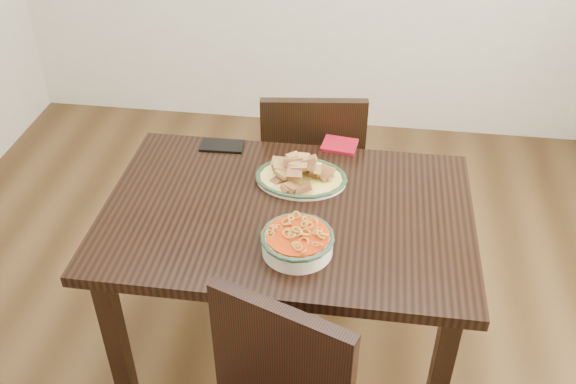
# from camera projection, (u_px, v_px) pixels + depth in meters

# --- Properties ---
(floor) EXTENTS (3.50, 3.50, 0.00)m
(floor) POSITION_uv_depth(u_px,v_px,m) (265.00, 330.00, 2.70)
(floor) COLOR #392512
(floor) RESTS_ON ground
(dining_table) EXTENTS (1.24, 0.82, 0.75)m
(dining_table) POSITION_uv_depth(u_px,v_px,m) (287.00, 232.00, 2.20)
(dining_table) COLOR black
(dining_table) RESTS_ON ground
(chair_far) EXTENTS (0.47, 0.47, 0.89)m
(chair_far) POSITION_uv_depth(u_px,v_px,m) (312.00, 168.00, 2.79)
(chair_far) COLOR black
(chair_far) RESTS_ON ground
(fish_plate) EXTENTS (0.32, 0.25, 0.11)m
(fish_plate) POSITION_uv_depth(u_px,v_px,m) (301.00, 171.00, 2.25)
(fish_plate) COLOR beige
(fish_plate) RESTS_ON dining_table
(noodle_bowl) EXTENTS (0.23, 0.23, 0.08)m
(noodle_bowl) POSITION_uv_depth(u_px,v_px,m) (297.00, 240.00, 1.96)
(noodle_bowl) COLOR beige
(noodle_bowl) RESTS_ON dining_table
(smartphone) EXTENTS (0.17, 0.09, 0.01)m
(smartphone) POSITION_uv_depth(u_px,v_px,m) (222.00, 146.00, 2.46)
(smartphone) COLOR black
(smartphone) RESTS_ON dining_table
(napkin) EXTENTS (0.14, 0.12, 0.01)m
(napkin) POSITION_uv_depth(u_px,v_px,m) (340.00, 145.00, 2.46)
(napkin) COLOR maroon
(napkin) RESTS_ON dining_table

